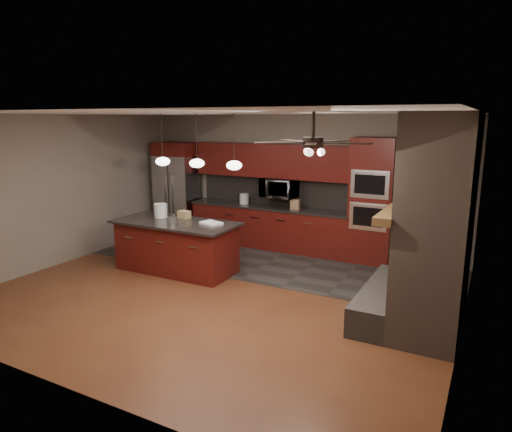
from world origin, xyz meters
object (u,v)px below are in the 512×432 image
Objects in this scene: microwave at (279,188)px; paint_tray at (211,223)px; counter_bucket at (244,199)px; kitchen_island at (176,246)px; oven_tower at (373,201)px; paint_can at (172,220)px; white_bucket at (161,211)px; refrigerator at (178,190)px; cardboard_box at (184,214)px; counter_box at (295,204)px.

paint_tray is at bearing -98.74° from microwave.
kitchen_island is at bearing -94.75° from counter_bucket.
oven_tower reaches higher than paint_tray.
paint_can reaches higher than paint_tray.
paint_tray is at bearing 24.51° from paint_can.
paint_can is at bearing -73.93° from kitchen_island.
white_bucket is at bearing 160.78° from kitchen_island.
oven_tower is at bearing 36.01° from kitchen_island.
refrigerator is 0.96× the size of kitchen_island.
cardboard_box is at bearing 99.88° from paint_can.
microwave is at bearing 97.99° from paint_tray.
refrigerator is (-2.53, -0.13, -0.20)m from microwave.
oven_tower is 9.35× the size of white_bucket.
refrigerator reaches higher than paint_tray.
oven_tower is 14.05× the size of paint_can.
counter_box is at bearing -2.33° from counter_bucket.
cardboard_box reaches higher than paint_tray.
microwave is 0.52m from counter_box.
refrigerator is 10.77× the size of counter_box.
counter_box reaches higher than cardboard_box.
white_bucket is 0.70× the size of paint_tray.
white_bucket is at bearing -125.13° from microwave.
paint_can is 0.69m from paint_tray.
oven_tower is at bearing 30.40° from white_bucket.
refrigerator is at bearing -179.06° from oven_tower.
oven_tower is at bearing 0.94° from refrigerator.
oven_tower is at bearing 58.34° from paint_tray.
counter_box is at bearing 56.30° from kitchen_island.
oven_tower reaches higher than microwave.
microwave is 3.60× the size of counter_box.
paint_tray reaches higher than kitchen_island.
counter_bucket is (0.64, 2.02, -0.04)m from white_bucket.
counter_bucket is (-0.82, -0.05, -0.29)m from microwave.
cardboard_box is at bearing -96.62° from counter_bucket.
kitchen_island is at bearing -143.82° from oven_tower.
paint_can is at bearing -69.72° from cardboard_box.
paint_tray is at bearing 10.94° from kitchen_island.
microwave reaches higher than white_bucket.
paint_tray is at bearing -116.78° from counter_box.
paint_can is 2.34m from counter_bucket.
counter_bucket is (0.18, 2.18, 0.55)m from kitchen_island.
microwave is 2.58m from kitchen_island.
counter_bucket is at bearing 179.85° from oven_tower.
microwave is at bearing 68.24° from paint_can.
microwave reaches higher than kitchen_island.
paint_can is 0.83× the size of counter_box.
counter_bucket is at bearing 120.28° from paint_tray.
counter_box is (-1.56, -0.04, -0.19)m from oven_tower.
oven_tower reaches higher than refrigerator.
white_bucket reaches higher than paint_can.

